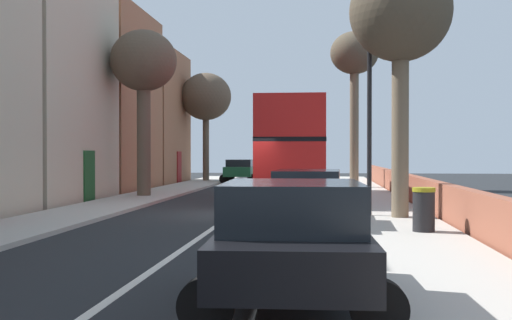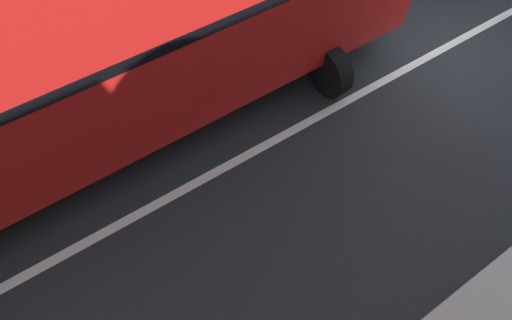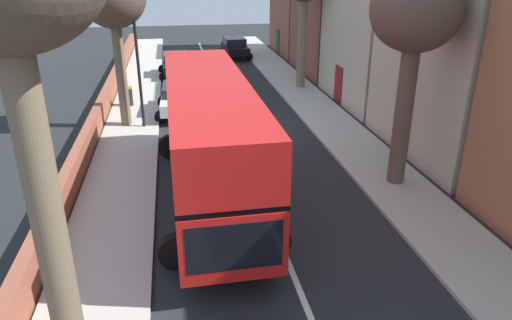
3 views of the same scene
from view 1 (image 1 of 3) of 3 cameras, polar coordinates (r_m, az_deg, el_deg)
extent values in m
plane|color=black|center=(20.67, -2.01, -4.91)|extent=(84.00, 84.00, 0.00)
cube|color=silver|center=(20.67, -2.01, -4.90)|extent=(0.16, 54.00, 0.01)
cube|color=#B2ADA3|center=(21.89, -14.85, -4.46)|extent=(2.60, 60.00, 0.12)
cube|color=#B2ADA3|center=(20.56, 11.69, -4.78)|extent=(2.60, 60.00, 0.12)
cube|color=beige|center=(27.03, -19.03, 6.52)|extent=(4.00, 7.68, 9.57)
cube|color=#194C23|center=(26.12, -14.96, -1.46)|extent=(0.08, 1.10, 2.10)
cube|color=#9E6647|center=(34.42, -13.36, 5.25)|extent=(4.00, 7.68, 9.55)
cube|color=#194C23|center=(33.70, -10.09, -0.98)|extent=(0.08, 1.10, 2.10)
cube|color=#9E6647|center=(42.01, -9.73, 3.83)|extent=(4.00, 7.68, 8.69)
cube|color=maroon|center=(41.45, -7.02, -0.67)|extent=(0.08, 1.10, 2.10)
cube|color=brown|center=(20.73, 15.97, -3.37)|extent=(0.36, 54.00, 1.11)
cube|color=red|center=(27.01, 3.52, -0.31)|extent=(2.64, 11.38, 1.70)
cube|color=black|center=(27.01, 3.53, 1.66)|extent=(2.66, 11.26, 0.16)
cube|color=red|center=(27.04, 3.53, 3.42)|extent=(2.64, 11.38, 1.50)
cube|color=black|center=(32.66, 3.83, 0.00)|extent=(2.20, 0.09, 1.19)
cylinder|color=black|center=(30.96, 1.38, -2.13)|extent=(1.00, 0.31, 1.00)
cylinder|color=black|center=(30.89, 6.12, -2.14)|extent=(1.00, 0.31, 1.00)
cylinder|color=black|center=(23.28, 0.07, -3.05)|extent=(1.00, 0.31, 1.00)
cylinder|color=black|center=(23.19, 6.39, -3.07)|extent=(1.00, 0.31, 1.00)
cube|color=#1E6038|center=(41.64, -1.41, -1.02)|extent=(1.77, 4.17, 0.62)
cube|color=black|center=(41.42, -1.44, -0.28)|extent=(1.63, 2.29, 0.47)
cylinder|color=black|center=(43.06, -2.38, -1.59)|extent=(0.64, 0.22, 0.64)
cylinder|color=black|center=(42.84, 0.02, -1.60)|extent=(0.64, 0.22, 0.64)
cylinder|color=black|center=(40.51, -2.91, -1.73)|extent=(0.64, 0.22, 0.64)
cylinder|color=black|center=(40.27, -0.36, -1.75)|extent=(0.64, 0.22, 0.64)
cube|color=black|center=(8.14, 3.39, -8.11)|extent=(1.98, 4.04, 0.56)
cube|color=black|center=(7.87, 3.38, -4.17)|extent=(1.77, 2.24, 0.59)
cylinder|color=black|center=(9.48, -2.31, -9.57)|extent=(0.65, 0.24, 0.64)
cylinder|color=black|center=(9.47, 9.25, -9.59)|extent=(0.65, 0.24, 0.64)
cylinder|color=black|center=(7.09, -4.55, -13.07)|extent=(0.65, 0.24, 0.64)
cylinder|color=black|center=(7.07, 11.13, -13.13)|extent=(0.65, 0.24, 0.64)
cube|color=silver|center=(17.08, 4.77, -3.48)|extent=(2.01, 4.52, 0.59)
cube|color=black|center=(16.82, 4.72, -1.73)|extent=(1.78, 2.51, 0.47)
cylinder|color=black|center=(18.56, 2.10, -4.55)|extent=(0.65, 0.24, 0.64)
cylinder|color=black|center=(18.46, 7.95, -4.59)|extent=(0.65, 0.24, 0.64)
cylinder|color=black|center=(15.83, 1.05, -5.45)|extent=(0.65, 0.24, 0.64)
cylinder|color=black|center=(15.71, 7.92, -5.50)|extent=(0.65, 0.24, 0.64)
cylinder|color=brown|center=(18.81, 13.01, 3.18)|extent=(0.50, 0.50, 5.44)
ellipsoid|color=#4C4233|center=(19.24, 13.03, 13.08)|extent=(2.98, 2.98, 2.94)
cylinder|color=brown|center=(28.18, -10.19, 2.29)|extent=(0.61, 0.61, 5.39)
ellipsoid|color=brown|center=(28.46, -10.21, 8.91)|extent=(2.93, 2.93, 2.71)
cylinder|color=brown|center=(35.10, 8.94, 3.20)|extent=(0.49, 0.49, 6.90)
ellipsoid|color=#4C4233|center=(35.50, 8.96, 9.63)|extent=(2.66, 2.66, 2.36)
cylinder|color=brown|center=(43.13, -4.59, 1.51)|extent=(0.44, 0.44, 5.07)
ellipsoid|color=brown|center=(43.30, -4.59, 5.79)|extent=(3.49, 3.49, 3.24)
cylinder|color=black|center=(19.20, 10.30, 3.98)|extent=(0.14, 0.14, 6.00)
sphere|color=silver|center=(19.63, 10.32, 13.19)|extent=(0.32, 0.32, 0.32)
cylinder|color=black|center=(15.54, 15.04, -4.56)|extent=(0.52, 0.52, 0.95)
cylinder|color=olive|center=(15.50, 15.04, -2.63)|extent=(0.55, 0.55, 0.10)
camera|label=2|loc=(28.01, -6.58, 8.33)|focal=27.34mm
camera|label=3|loc=(41.81, 5.78, 8.16)|focal=33.01mm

